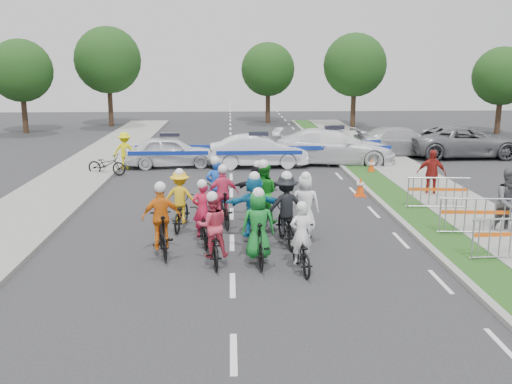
{
  "coord_description": "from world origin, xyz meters",
  "views": [
    {
      "loc": [
        -0.02,
        -11.65,
        4.74
      ],
      "look_at": [
        0.71,
        4.3,
        1.1
      ],
      "focal_mm": 40.0,
      "sensor_mm": 36.0,
      "label": 1
    }
  ],
  "objects_px": {
    "rider_10": "(181,205)",
    "rider_12": "(216,197)",
    "rider_11": "(258,194)",
    "tree_4": "(268,70)",
    "rider_9": "(223,202)",
    "tree_2": "(502,76)",
    "rider_3": "(162,227)",
    "cone_0": "(360,187)",
    "cone_1": "(371,166)",
    "police_car_2": "(334,147)",
    "spectator_1": "(509,202)",
    "tree_0": "(21,71)",
    "police_car_1": "(258,151)",
    "police_car_0": "(170,152)",
    "parked_bike": "(107,164)",
    "rider_0": "(301,247)",
    "barrier_0": "(510,240)",
    "marshal_hiviz": "(125,151)",
    "rider_6": "(203,222)",
    "barrier_1": "(475,218)",
    "rider_2": "(213,236)",
    "tree_1": "(355,65)",
    "rider_8": "(263,203)",
    "rider_5": "(254,213)",
    "barrier_2": "(438,194)",
    "tree_3": "(108,60)",
    "rider_4": "(286,216)",
    "civilian_suv": "(465,142)",
    "rider_7": "(305,212)",
    "civilian_sedan": "(402,142)",
    "rider_1": "(258,234)",
    "spectator_2": "(431,174)"
  },
  "relations": [
    {
      "from": "rider_10",
      "to": "rider_12",
      "type": "relative_size",
      "value": 0.91
    },
    {
      "from": "rider_11",
      "to": "tree_4",
      "type": "height_order",
      "value": "tree_4"
    },
    {
      "from": "rider_9",
      "to": "rider_12",
      "type": "height_order",
      "value": "rider_12"
    },
    {
      "from": "rider_12",
      "to": "tree_2",
      "type": "relative_size",
      "value": 0.34
    },
    {
      "from": "rider_3",
      "to": "cone_0",
      "type": "distance_m",
      "value": 8.94
    },
    {
      "from": "cone_1",
      "to": "police_car_2",
      "type": "bearing_deg",
      "value": 115.3
    },
    {
      "from": "spectator_1",
      "to": "tree_0",
      "type": "bearing_deg",
      "value": 125.56
    },
    {
      "from": "rider_9",
      "to": "police_car_1",
      "type": "distance_m",
      "value": 9.83
    },
    {
      "from": "police_car_2",
      "to": "cone_1",
      "type": "relative_size",
      "value": 8.21
    },
    {
      "from": "police_car_0",
      "to": "parked_bike",
      "type": "height_order",
      "value": "police_car_0"
    },
    {
      "from": "rider_0",
      "to": "tree_0",
      "type": "bearing_deg",
      "value": -66.82
    },
    {
      "from": "tree_4",
      "to": "rider_12",
      "type": "bearing_deg",
      "value": -97.0
    },
    {
      "from": "police_car_2",
      "to": "barrier_0",
      "type": "height_order",
      "value": "police_car_2"
    },
    {
      "from": "rider_10",
      "to": "marshal_hiviz",
      "type": "distance_m",
      "value": 10.26
    },
    {
      "from": "rider_6",
      "to": "barrier_1",
      "type": "bearing_deg",
      "value": 173.14
    },
    {
      "from": "rider_2",
      "to": "rider_3",
      "type": "xyz_separation_m",
      "value": [
        -1.28,
        0.64,
        0.06
      ]
    },
    {
      "from": "rider_12",
      "to": "police_car_2",
      "type": "relative_size",
      "value": 0.35
    },
    {
      "from": "rider_3",
      "to": "tree_1",
      "type": "height_order",
      "value": "tree_1"
    },
    {
      "from": "rider_9",
      "to": "parked_bike",
      "type": "relative_size",
      "value": 1.07
    },
    {
      "from": "rider_8",
      "to": "tree_0",
      "type": "bearing_deg",
      "value": -46.53
    },
    {
      "from": "rider_2",
      "to": "parked_bike",
      "type": "bearing_deg",
      "value": -73.62
    },
    {
      "from": "cone_1",
      "to": "tree_1",
      "type": "xyz_separation_m",
      "value": [
        2.9,
        17.55,
        4.2
      ]
    },
    {
      "from": "rider_0",
      "to": "marshal_hiviz",
      "type": "height_order",
      "value": "rider_0"
    },
    {
      "from": "rider_0",
      "to": "barrier_0",
      "type": "relative_size",
      "value": 0.85
    },
    {
      "from": "rider_5",
      "to": "police_car_1",
      "type": "relative_size",
      "value": 0.44
    },
    {
      "from": "rider_8",
      "to": "barrier_2",
      "type": "height_order",
      "value": "rider_8"
    },
    {
      "from": "rider_9",
      "to": "barrier_2",
      "type": "relative_size",
      "value": 0.93
    },
    {
      "from": "tree_3",
      "to": "tree_2",
      "type": "bearing_deg",
      "value": -12.53
    },
    {
      "from": "rider_10",
      "to": "cone_0",
      "type": "distance_m",
      "value": 7.26
    },
    {
      "from": "rider_10",
      "to": "spectator_1",
      "type": "height_order",
      "value": "spectator_1"
    },
    {
      "from": "police_car_1",
      "to": "tree_2",
      "type": "height_order",
      "value": "tree_2"
    },
    {
      "from": "rider_11",
      "to": "police_car_0",
      "type": "relative_size",
      "value": 0.44
    },
    {
      "from": "cone_1",
      "to": "rider_4",
      "type": "bearing_deg",
      "value": -115.95
    },
    {
      "from": "police_car_1",
      "to": "tree_0",
      "type": "distance_m",
      "value": 20.76
    },
    {
      "from": "civilian_suv",
      "to": "tree_0",
      "type": "bearing_deg",
      "value": 65.39
    },
    {
      "from": "spectator_1",
      "to": "barrier_0",
      "type": "distance_m",
      "value": 2.42
    },
    {
      "from": "rider_5",
      "to": "police_car_2",
      "type": "xyz_separation_m",
      "value": [
        4.29,
        11.94,
        0.02
      ]
    },
    {
      "from": "rider_9",
      "to": "civilian_suv",
      "type": "height_order",
      "value": "rider_9"
    },
    {
      "from": "spectator_1",
      "to": "barrier_1",
      "type": "xyz_separation_m",
      "value": [
        -1.0,
        -0.12,
        -0.4
      ]
    },
    {
      "from": "rider_12",
      "to": "police_car_1",
      "type": "relative_size",
      "value": 0.45
    },
    {
      "from": "cone_0",
      "to": "barrier_2",
      "type": "bearing_deg",
      "value": -47.38
    },
    {
      "from": "rider_7",
      "to": "civilian_sedan",
      "type": "bearing_deg",
      "value": -110.27
    },
    {
      "from": "rider_3",
      "to": "rider_4",
      "type": "relative_size",
      "value": 0.95
    },
    {
      "from": "rider_1",
      "to": "marshal_hiviz",
      "type": "relative_size",
      "value": 1.14
    },
    {
      "from": "rider_10",
      "to": "spectator_2",
      "type": "xyz_separation_m",
      "value": [
        8.64,
        3.59,
        0.16
      ]
    },
    {
      "from": "rider_11",
      "to": "police_car_0",
      "type": "height_order",
      "value": "rider_11"
    },
    {
      "from": "rider_7",
      "to": "rider_8",
      "type": "distance_m",
      "value": 1.47
    },
    {
      "from": "spectator_2",
      "to": "barrier_2",
      "type": "relative_size",
      "value": 0.86
    },
    {
      "from": "tree_1",
      "to": "rider_12",
      "type": "bearing_deg",
      "value": -111.26
    },
    {
      "from": "rider_3",
      "to": "civilian_sedan",
      "type": "xyz_separation_m",
      "value": [
        10.6,
        15.14,
        0.01
      ]
    }
  ]
}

